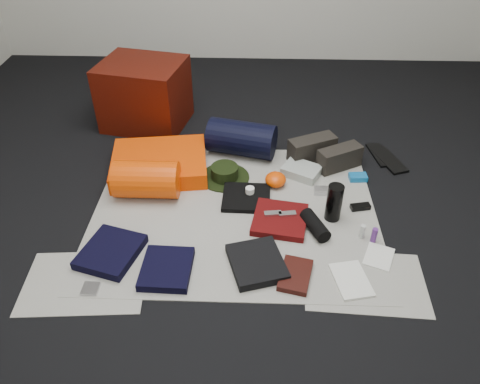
{
  "coord_description": "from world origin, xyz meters",
  "views": [
    {
      "loc": [
        0.1,
        -2.03,
        1.73
      ],
      "look_at": [
        0.03,
        0.06,
        0.1
      ],
      "focal_mm": 35.0,
      "sensor_mm": 36.0,
      "label": 1
    }
  ],
  "objects_px": {
    "sleeping_pad": "(160,163)",
    "stuff_sack": "(147,179)",
    "red_cabinet": "(145,94)",
    "paperback_book": "(295,275)",
    "navy_duffel": "(242,139)",
    "water_bottle": "(334,203)",
    "compact_camera": "(322,191)"
  },
  "relations": [
    {
      "from": "red_cabinet",
      "to": "sleeping_pad",
      "type": "xyz_separation_m",
      "value": [
        0.19,
        -0.61,
        -0.17
      ]
    },
    {
      "from": "red_cabinet",
      "to": "paperback_book",
      "type": "height_order",
      "value": "red_cabinet"
    },
    {
      "from": "red_cabinet",
      "to": "navy_duffel",
      "type": "relative_size",
      "value": 1.28
    },
    {
      "from": "stuff_sack",
      "to": "navy_duffel",
      "type": "xyz_separation_m",
      "value": [
        0.54,
        0.46,
        0.0
      ]
    },
    {
      "from": "sleeping_pad",
      "to": "stuff_sack",
      "type": "distance_m",
      "value": 0.26
    },
    {
      "from": "sleeping_pad",
      "to": "stuff_sack",
      "type": "height_order",
      "value": "stuff_sack"
    },
    {
      "from": "stuff_sack",
      "to": "sleeping_pad",
      "type": "bearing_deg",
      "value": 84.06
    },
    {
      "from": "water_bottle",
      "to": "compact_camera",
      "type": "distance_m",
      "value": 0.24
    },
    {
      "from": "red_cabinet",
      "to": "water_bottle",
      "type": "bearing_deg",
      "value": -28.0
    },
    {
      "from": "navy_duffel",
      "to": "water_bottle",
      "type": "relative_size",
      "value": 1.99
    },
    {
      "from": "stuff_sack",
      "to": "compact_camera",
      "type": "xyz_separation_m",
      "value": [
        1.03,
        0.05,
        -0.09
      ]
    },
    {
      "from": "sleeping_pad",
      "to": "paperback_book",
      "type": "relative_size",
      "value": 2.65
    },
    {
      "from": "sleeping_pad",
      "to": "navy_duffel",
      "type": "relative_size",
      "value": 1.33
    },
    {
      "from": "navy_duffel",
      "to": "stuff_sack",
      "type": "bearing_deg",
      "value": -125.36
    },
    {
      "from": "red_cabinet",
      "to": "stuff_sack",
      "type": "bearing_deg",
      "value": -67.02
    },
    {
      "from": "paperback_book",
      "to": "stuff_sack",
      "type": "bearing_deg",
      "value": 156.76
    },
    {
      "from": "water_bottle",
      "to": "compact_camera",
      "type": "bearing_deg",
      "value": 98.87
    },
    {
      "from": "stuff_sack",
      "to": "navy_duffel",
      "type": "relative_size",
      "value": 0.85
    },
    {
      "from": "red_cabinet",
      "to": "navy_duffel",
      "type": "xyz_separation_m",
      "value": [
        0.71,
        -0.39,
        -0.11
      ]
    },
    {
      "from": "red_cabinet",
      "to": "compact_camera",
      "type": "xyz_separation_m",
      "value": [
        1.2,
        -0.81,
        -0.21
      ]
    },
    {
      "from": "red_cabinet",
      "to": "sleeping_pad",
      "type": "height_order",
      "value": "red_cabinet"
    },
    {
      "from": "sleeping_pad",
      "to": "stuff_sack",
      "type": "relative_size",
      "value": 1.56
    },
    {
      "from": "red_cabinet",
      "to": "compact_camera",
      "type": "distance_m",
      "value": 1.46
    },
    {
      "from": "compact_camera",
      "to": "sleeping_pad",
      "type": "bearing_deg",
      "value": 169.22
    },
    {
      "from": "compact_camera",
      "to": "navy_duffel",
      "type": "bearing_deg",
      "value": 140.33
    },
    {
      "from": "red_cabinet",
      "to": "paperback_book",
      "type": "xyz_separation_m",
      "value": [
        1.0,
        -1.48,
        -0.21
      ]
    },
    {
      "from": "water_bottle",
      "to": "paperback_book",
      "type": "bearing_deg",
      "value": -117.27
    },
    {
      "from": "stuff_sack",
      "to": "paperback_book",
      "type": "xyz_separation_m",
      "value": [
        0.83,
        -0.62,
        -0.09
      ]
    },
    {
      "from": "stuff_sack",
      "to": "navy_duffel",
      "type": "distance_m",
      "value": 0.71
    },
    {
      "from": "red_cabinet",
      "to": "sleeping_pad",
      "type": "distance_m",
      "value": 0.66
    },
    {
      "from": "stuff_sack",
      "to": "paperback_book",
      "type": "distance_m",
      "value": 1.05
    },
    {
      "from": "compact_camera",
      "to": "paperback_book",
      "type": "relative_size",
      "value": 0.41
    }
  ]
}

